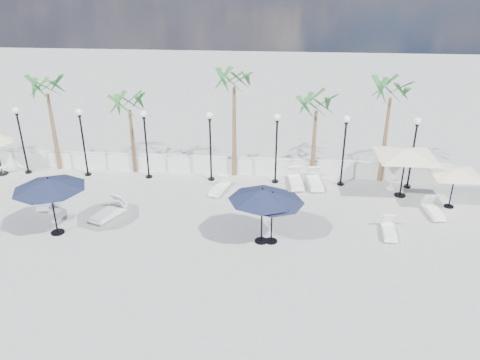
# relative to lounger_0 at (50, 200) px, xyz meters

# --- Properties ---
(ground) EXTENTS (100.00, 100.00, 0.00)m
(ground) POSITION_rel_lounger_0_xyz_m (7.48, -2.89, -0.24)
(ground) COLOR #969691
(ground) RESTS_ON ground
(balustrade) EXTENTS (26.00, 0.30, 1.01)m
(balustrade) POSITION_rel_lounger_0_xyz_m (7.48, 4.61, 0.23)
(balustrade) COLOR silver
(balustrade) RESTS_ON ground
(lamppost_0) EXTENTS (0.36, 0.36, 3.84)m
(lamppost_0) POSITION_rel_lounger_0_xyz_m (-3.02, 3.61, 2.25)
(lamppost_0) COLOR black
(lamppost_0) RESTS_ON ground
(lamppost_1) EXTENTS (0.36, 0.36, 3.84)m
(lamppost_1) POSITION_rel_lounger_0_xyz_m (0.48, 3.61, 2.25)
(lamppost_1) COLOR black
(lamppost_1) RESTS_ON ground
(lamppost_2) EXTENTS (0.36, 0.36, 3.84)m
(lamppost_2) POSITION_rel_lounger_0_xyz_m (3.98, 3.61, 2.25)
(lamppost_2) COLOR black
(lamppost_2) RESTS_ON ground
(lamppost_3) EXTENTS (0.36, 0.36, 3.84)m
(lamppost_3) POSITION_rel_lounger_0_xyz_m (7.48, 3.61, 2.25)
(lamppost_3) COLOR black
(lamppost_3) RESTS_ON ground
(lamppost_4) EXTENTS (0.36, 0.36, 3.84)m
(lamppost_4) POSITION_rel_lounger_0_xyz_m (10.98, 3.61, 2.25)
(lamppost_4) COLOR black
(lamppost_4) RESTS_ON ground
(lamppost_5) EXTENTS (0.36, 0.36, 3.84)m
(lamppost_5) POSITION_rel_lounger_0_xyz_m (14.48, 3.61, 2.25)
(lamppost_5) COLOR black
(lamppost_5) RESTS_ON ground
(lamppost_6) EXTENTS (0.36, 0.36, 3.84)m
(lamppost_6) POSITION_rel_lounger_0_xyz_m (17.98, 3.61, 2.25)
(lamppost_6) COLOR black
(lamppost_6) RESTS_ON ground
(palm_0) EXTENTS (2.60, 2.60, 5.50)m
(palm_0) POSITION_rel_lounger_0_xyz_m (-1.52, 4.41, 4.29)
(palm_0) COLOR brown
(palm_0) RESTS_ON ground
(palm_1) EXTENTS (2.60, 2.60, 4.70)m
(palm_1) POSITION_rel_lounger_0_xyz_m (2.98, 4.41, 3.52)
(palm_1) COLOR brown
(palm_1) RESTS_ON ground
(palm_2) EXTENTS (2.60, 2.60, 6.10)m
(palm_2) POSITION_rel_lounger_0_xyz_m (8.68, 4.41, 4.88)
(palm_2) COLOR brown
(palm_2) RESTS_ON ground
(palm_3) EXTENTS (2.60, 2.60, 4.90)m
(palm_3) POSITION_rel_lounger_0_xyz_m (12.98, 4.41, 3.71)
(palm_3) COLOR brown
(palm_3) RESTS_ON ground
(palm_4) EXTENTS (2.60, 2.60, 5.70)m
(palm_4) POSITION_rel_lounger_0_xyz_m (16.68, 4.41, 4.49)
(palm_4) COLOR brown
(palm_4) RESTS_ON ground
(lounger_0) EXTENTS (0.76, 1.94, 0.71)m
(lounger_0) POSITION_rel_lounger_0_xyz_m (0.00, 0.00, 0.00)
(lounger_0) COLOR white
(lounger_0) RESTS_ON ground
(lounger_2) EXTENTS (1.16, 1.70, 0.61)m
(lounger_2) POSITION_rel_lounger_0_xyz_m (3.43, -1.04, -0.03)
(lounger_2) COLOR white
(lounger_2) RESTS_ON ground
(lounger_3) EXTENTS (0.98, 1.84, 0.66)m
(lounger_3) POSITION_rel_lounger_0_xyz_m (8.12, 2.15, -0.02)
(lounger_3) COLOR white
(lounger_3) RESTS_ON ground
(lounger_4) EXTENTS (1.28, 2.13, 0.76)m
(lounger_4) POSITION_rel_lounger_0_xyz_m (3.33, -0.94, 0.02)
(lounger_4) COLOR white
(lounger_4) RESTS_ON ground
(lounger_5) EXTENTS (0.87, 2.07, 0.75)m
(lounger_5) POSITION_rel_lounger_0_xyz_m (12.08, 3.33, 0.01)
(lounger_5) COLOR white
(lounger_5) RESTS_ON ground
(lounger_6) EXTENTS (0.84, 2.09, 0.76)m
(lounger_6) POSITION_rel_lounger_0_xyz_m (13.10, 3.33, 0.02)
(lounger_6) COLOR white
(lounger_6) RESTS_ON ground
(lounger_7) EXTENTS (0.68, 1.73, 0.63)m
(lounger_7) POSITION_rel_lounger_0_xyz_m (16.05, -1.42, -0.03)
(lounger_7) COLOR white
(lounger_7) RESTS_ON ground
(lounger_8) EXTENTS (0.75, 1.83, 0.67)m
(lounger_8) POSITION_rel_lounger_0_xyz_m (18.48, 0.63, -0.01)
(lounger_8) COLOR white
(lounger_8) RESTS_ON ground
(side_table_0) EXTENTS (0.48, 0.48, 0.47)m
(side_table_0) POSITION_rel_lounger_0_xyz_m (-4.37, 3.31, 0.04)
(side_table_0) COLOR white
(side_table_0) RESTS_ON ground
(side_table_1) EXTENTS (0.55, 0.55, 0.54)m
(side_table_1) POSITION_rel_lounger_0_xyz_m (1.06, -1.62, 0.09)
(side_table_1) COLOR white
(side_table_1) RESTS_ON ground
(side_table_2) EXTENTS (0.55, 0.55, 0.54)m
(side_table_2) POSITION_rel_lounger_0_xyz_m (17.06, 3.31, 0.08)
(side_table_2) COLOR white
(side_table_2) RESTS_ON ground
(parasol_navy_left) EXTENTS (3.05, 3.05, 2.70)m
(parasol_navy_left) POSITION_rel_lounger_0_xyz_m (1.58, -2.61, 2.14)
(parasol_navy_left) COLOR black
(parasol_navy_left) RESTS_ON ground
(parasol_navy_mid) EXTENTS (2.82, 2.82, 2.53)m
(parasol_navy_mid) POSITION_rel_lounger_0_xyz_m (10.53, -2.50, 1.99)
(parasol_navy_mid) COLOR black
(parasol_navy_mid) RESTS_ON ground
(parasol_navy_right) EXTENTS (2.66, 2.66, 2.38)m
(parasol_navy_right) POSITION_rel_lounger_0_xyz_m (10.94, -2.48, 1.86)
(parasol_navy_right) COLOR black
(parasol_navy_right) RESTS_ON ground
(parasol_cream_sq_a) EXTENTS (5.57, 5.57, 2.73)m
(parasol_cream_sq_a) POSITION_rel_lounger_0_xyz_m (17.36, 2.53, 2.29)
(parasol_cream_sq_a) COLOR black
(parasol_cream_sq_a) RESTS_ON ground
(parasol_cream_sq_b) EXTENTS (4.39, 4.39, 2.20)m
(parasol_cream_sq_b) POSITION_rel_lounger_0_xyz_m (19.48, 1.50, 1.80)
(parasol_cream_sq_b) COLOR black
(parasol_cream_sq_b) RESTS_ON ground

